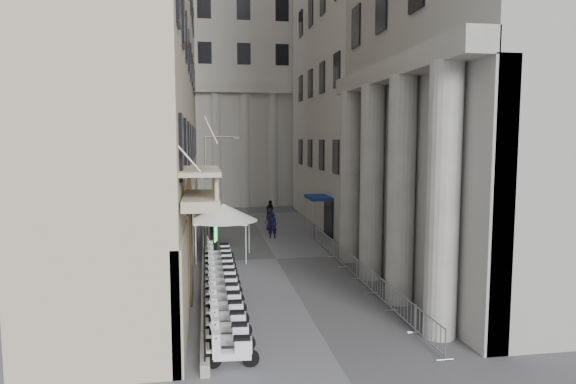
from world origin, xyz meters
name	(u,v)px	position (x,y,z in m)	size (l,w,h in m)	color
far_building	(241,70)	(0.00, 48.00, 15.00)	(22.00, 10.00, 30.00)	#B0AEA6
iron_fence	(205,266)	(-4.30, 18.00, 0.00)	(0.30, 28.00, 1.40)	black
blue_awning	(318,236)	(4.15, 26.00, 0.00)	(1.60, 3.00, 3.00)	navy
flag	(214,364)	(-4.00, 5.00, 0.00)	(1.00, 1.40, 8.20)	#9E0C11
scooter_0	(233,367)	(-3.43, 4.63, 0.00)	(0.56, 1.40, 1.50)	white
scooter_1	(231,352)	(-3.43, 5.86, 0.00)	(0.56, 1.40, 1.50)	white
scooter_2	(229,338)	(-3.43, 7.09, 0.00)	(0.56, 1.40, 1.50)	white
scooter_3	(228,326)	(-3.43, 8.32, 0.00)	(0.56, 1.40, 1.50)	white
scooter_4	(226,315)	(-3.43, 9.55, 0.00)	(0.56, 1.40, 1.50)	white
scooter_5	(225,306)	(-3.43, 10.78, 0.00)	(0.56, 1.40, 1.50)	white
scooter_6	(224,297)	(-3.43, 12.00, 0.00)	(0.56, 1.40, 1.50)	white
scooter_7	(223,290)	(-3.43, 13.23, 0.00)	(0.56, 1.40, 1.50)	white
scooter_8	(222,283)	(-3.43, 14.46, 0.00)	(0.56, 1.40, 1.50)	white
scooter_9	(221,276)	(-3.43, 15.69, 0.00)	(0.56, 1.40, 1.50)	white
scooter_10	(221,270)	(-3.43, 16.92, 0.00)	(0.56, 1.40, 1.50)	white
scooter_11	(220,265)	(-3.43, 18.15, 0.00)	(0.56, 1.40, 1.50)	white
scooter_12	(219,260)	(-3.43, 19.38, 0.00)	(0.56, 1.40, 1.50)	white
barrier_0	(429,346)	(3.52, 5.22, 0.00)	(0.60, 2.40, 1.10)	#A2A5AA
barrier_1	(402,321)	(3.52, 7.72, 0.00)	(0.60, 2.40, 1.10)	#A2A5AA
barrier_2	(381,302)	(3.52, 10.22, 0.00)	(0.60, 2.40, 1.10)	#A2A5AA
barrier_3	(364,286)	(3.52, 12.72, 0.00)	(0.60, 2.40, 1.10)	#A2A5AA
barrier_4	(350,273)	(3.52, 15.22, 0.00)	(0.60, 2.40, 1.10)	#A2A5AA
barrier_5	(338,262)	(3.52, 17.72, 0.00)	(0.60, 2.40, 1.10)	#A2A5AA
barrier_6	(328,253)	(3.52, 20.22, 0.00)	(0.60, 2.40, 1.10)	#A2A5AA
barrier_7	(320,245)	(3.52, 22.72, 0.00)	(0.60, 2.40, 1.10)	#A2A5AA
security_tent	(220,212)	(-3.34, 20.00, 2.82)	(4.15, 4.15, 3.38)	white
street_lamp	(210,183)	(-3.90, 22.34, 4.40)	(2.34, 0.96, 7.45)	#93959B
info_kiosk	(214,237)	(-3.70, 22.03, 0.92)	(0.49, 0.89, 1.82)	black
pedestrian_a	(272,225)	(0.61, 25.59, 0.96)	(0.70, 0.46, 1.91)	#0E0D35
pedestrian_b	(270,209)	(1.67, 35.24, 0.82)	(0.79, 0.62, 1.63)	black
pedestrian_c	(270,219)	(0.88, 29.00, 0.88)	(0.86, 0.56, 1.75)	black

